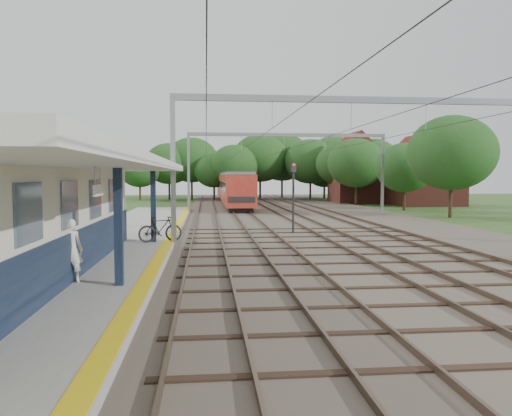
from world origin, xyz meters
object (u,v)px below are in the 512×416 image
bicycle (160,229)px  train (232,187)px  person (71,250)px  signal_post (293,191)px

bicycle → train: train is taller
person → bicycle: person is taller
person → train: bearing=-99.0°
bicycle → signal_post: size_ratio=0.49×
person → train: size_ratio=0.05×
person → signal_post: (8.65, 13.37, 1.23)m
signal_post → bicycle: bearing=-166.0°
person → signal_post: size_ratio=0.45×
person → bicycle: (1.70, 8.44, -0.31)m
person → bicycle: bearing=-101.8°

